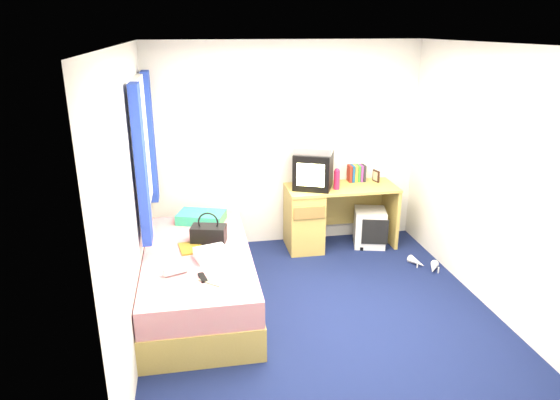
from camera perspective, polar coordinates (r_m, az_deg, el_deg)
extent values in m
plane|color=#0C1438|center=(4.82, 4.51, -12.52)|extent=(3.40, 3.40, 0.00)
plane|color=white|center=(4.11, 5.42, 17.31)|extent=(3.40, 3.40, 0.00)
plane|color=silver|center=(5.91, 0.68, 6.20)|extent=(3.20, 0.00, 3.20)
plane|color=silver|center=(2.84, 13.87, -9.39)|extent=(3.20, 0.00, 3.20)
plane|color=silver|center=(4.21, -16.64, -0.07)|extent=(0.00, 3.40, 3.40)
plane|color=silver|center=(4.96, 23.08, 2.09)|extent=(0.00, 3.40, 3.40)
cube|color=tan|center=(4.91, -9.19, -10.06)|extent=(1.00, 2.00, 0.30)
cube|color=olive|center=(4.59, -2.67, -11.95)|extent=(0.02, 0.70, 0.18)
cube|color=silver|center=(4.79, -9.36, -7.24)|extent=(0.98, 1.98, 0.24)
cube|color=teal|center=(5.43, -8.97, -1.96)|extent=(0.56, 0.45, 0.11)
cube|color=tan|center=(5.92, 7.05, 1.40)|extent=(1.30, 0.55, 0.03)
cube|color=tan|center=(5.93, 2.74, -2.27)|extent=(0.40, 0.52, 0.72)
cube|color=tan|center=(6.25, 12.44, -1.58)|extent=(0.04, 0.52, 0.72)
cube|color=tan|center=(6.31, 8.46, -0.26)|extent=(0.78, 0.03, 0.55)
cube|color=silver|center=(6.15, 10.19, -3.10)|extent=(0.44, 0.44, 0.45)
cube|color=black|center=(5.78, 3.83, 3.40)|extent=(0.54, 0.52, 0.42)
cube|color=beige|center=(5.60, 3.51, 2.87)|extent=(0.30, 0.14, 0.26)
cube|color=#AAAAAC|center=(5.72, 3.88, 5.80)|extent=(0.50, 0.44, 0.08)
cube|color=maroon|center=(6.09, 7.95, 3.02)|extent=(0.03, 0.13, 0.20)
cube|color=navy|center=(6.11, 8.27, 3.03)|extent=(0.03, 0.13, 0.20)
cube|color=gold|center=(6.12, 8.58, 3.04)|extent=(0.03, 0.13, 0.20)
cube|color=#337F33|center=(6.13, 8.89, 3.06)|extent=(0.03, 0.13, 0.20)
cube|color=#7F337F|center=(6.14, 9.20, 3.07)|extent=(0.03, 0.13, 0.20)
cube|color=#262626|center=(6.15, 9.51, 3.08)|extent=(0.03, 0.13, 0.20)
cube|color=black|center=(6.15, 10.92, 2.71)|extent=(0.05, 0.12, 0.14)
cylinder|color=#CE1D44|center=(5.78, 6.49, 2.29)|extent=(0.09, 0.09, 0.22)
cylinder|color=silver|center=(5.90, 5.59, 2.44)|extent=(0.05, 0.05, 0.17)
cube|color=black|center=(4.91, -8.15, -3.87)|extent=(0.37, 0.26, 0.17)
torus|color=black|center=(4.86, -8.22, -2.54)|extent=(0.20, 0.06, 0.20)
cube|color=white|center=(4.57, -7.81, -6.15)|extent=(0.34, 0.31, 0.09)
cube|color=gold|center=(4.82, -10.13, -5.41)|extent=(0.25, 0.31, 0.01)
cylinder|color=#B5BFC7|center=(4.36, -11.85, -7.90)|extent=(0.21, 0.14, 0.07)
cube|color=gold|center=(4.19, -7.90, -9.26)|extent=(0.21, 0.19, 0.01)
cube|color=black|center=(4.26, -8.84, -8.75)|extent=(0.08, 0.17, 0.02)
cube|color=silver|center=(5.00, -15.68, 6.01)|extent=(0.02, 0.90, 1.10)
cube|color=white|center=(4.91, -16.19, 12.74)|extent=(0.06, 1.06, 0.08)
cube|color=white|center=(5.16, -14.99, -0.36)|extent=(0.06, 1.06, 0.08)
cube|color=navy|center=(4.44, -15.60, 3.73)|extent=(0.08, 0.24, 1.40)
cube|color=navy|center=(5.58, -14.63, 6.90)|extent=(0.08, 0.24, 1.40)
cone|color=silver|center=(5.82, 15.38, -6.87)|extent=(0.16, 0.24, 0.09)
cone|color=silver|center=(5.74, 17.14, -7.43)|extent=(0.20, 0.23, 0.09)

